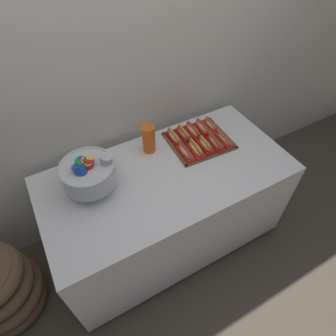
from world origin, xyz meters
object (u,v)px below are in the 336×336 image
object	(u,v)px
serving_tray	(199,141)
hot_dog_8	(203,127)
hot_dog_4	(224,139)
punch_bowl	(89,173)
hot_dog_7	(193,131)
hot_dog_1	(196,148)
hot_dog_3	(215,141)
hot_dog_2	(206,145)
hot_dog_6	(184,134)
hot_dog_0	(186,152)
hot_dog_9	(212,125)
cup_stack	(149,139)
buffet_table	(168,206)
hot_dog_5	(174,137)

from	to	relation	value
serving_tray	hot_dog_8	world-z (taller)	hot_dog_8
hot_dog_4	punch_bowl	world-z (taller)	punch_bowl
hot_dog_7	hot_dog_8	distance (m)	0.08
hot_dog_1	hot_dog_3	distance (m)	0.15
hot_dog_2	hot_dog_6	xyz separation A→B (m)	(-0.07, 0.17, -0.00)
serving_tray	hot_dog_8	size ratio (longest dim) A/B	2.55
hot_dog_4	punch_bowl	distance (m)	0.93
hot_dog_3	hot_dog_6	size ratio (longest dim) A/B	1.10
hot_dog_4	hot_dog_1	bearing A→B (deg)	176.85
hot_dog_0	hot_dog_3	world-z (taller)	same
serving_tray	hot_dog_9	distance (m)	0.17
hot_dog_2	hot_dog_7	distance (m)	0.17
hot_dog_0	hot_dog_9	bearing A→B (deg)	25.66
hot_dog_0	hot_dog_1	world-z (taller)	hot_dog_0
hot_dog_1	hot_dog_6	size ratio (longest dim) A/B	1.11
cup_stack	punch_bowl	bearing A→B (deg)	-162.45
buffet_table	hot_dog_7	size ratio (longest dim) A/B	8.95
hot_dog_0	cup_stack	bearing A→B (deg)	138.53
hot_dog_0	hot_dog_5	world-z (taller)	hot_dog_0
hot_dog_5	buffet_table	bearing A→B (deg)	-127.68
hot_dog_4	hot_dog_9	xyz separation A→B (m)	(0.01, 0.16, -0.00)
hot_dog_8	punch_bowl	xyz separation A→B (m)	(-0.86, -0.13, 0.11)
punch_bowl	hot_dog_4	bearing A→B (deg)	-2.52
hot_dog_9	hot_dog_8	bearing A→B (deg)	176.85
hot_dog_6	cup_stack	xyz separation A→B (m)	(-0.27, 0.00, 0.06)
hot_dog_4	hot_dog_6	distance (m)	0.28
buffet_table	punch_bowl	world-z (taller)	punch_bowl
buffet_table	hot_dog_9	bearing A→B (deg)	24.78
hot_dog_3	cup_stack	world-z (taller)	cup_stack
hot_dog_3	cup_stack	distance (m)	0.45
hot_dog_2	hot_dog_6	distance (m)	0.18
hot_dog_6	hot_dog_9	xyz separation A→B (m)	(0.22, -0.01, -0.00)
hot_dog_2	hot_dog_4	size ratio (longest dim) A/B	0.89
hot_dog_0	hot_dog_4	size ratio (longest dim) A/B	0.95
hot_dog_1	cup_stack	xyz separation A→B (m)	(-0.26, 0.17, 0.06)
hot_dog_3	hot_dog_6	distance (m)	0.22
serving_tray	hot_dog_2	size ratio (longest dim) A/B	2.65
buffet_table	hot_dog_3	bearing A→B (deg)	8.98
serving_tray	hot_dog_8	distance (m)	0.12
serving_tray	hot_dog_3	distance (m)	0.12
serving_tray	punch_bowl	bearing A→B (deg)	-176.32
buffet_table	cup_stack	world-z (taller)	cup_stack
serving_tray	punch_bowl	distance (m)	0.79
hot_dog_1	hot_dog_4	size ratio (longest dim) A/B	1.04
punch_bowl	hot_dog_9	bearing A→B (deg)	7.59
hot_dog_4	hot_dog_7	size ratio (longest dim) A/B	1.02
hot_dog_4	hot_dog_7	world-z (taller)	hot_dog_7
hot_dog_1	hot_dog_4	distance (m)	0.23
hot_dog_9	punch_bowl	bearing A→B (deg)	-172.41
hot_dog_5	cup_stack	size ratio (longest dim) A/B	0.85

